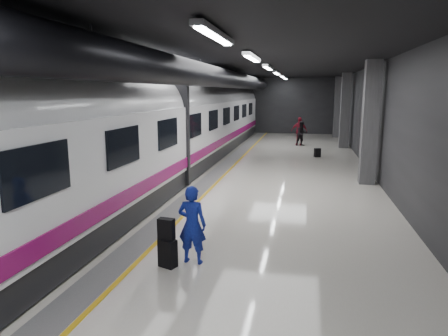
# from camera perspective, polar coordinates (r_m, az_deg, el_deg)

# --- Properties ---
(ground) EXTENTS (40.00, 40.00, 0.00)m
(ground) POSITION_cam_1_polar(r_m,az_deg,el_deg) (13.97, 1.92, -3.14)
(ground) COLOR beige
(ground) RESTS_ON ground
(platform_hall) EXTENTS (10.02, 40.02, 4.51)m
(platform_hall) POSITION_cam_1_polar(r_m,az_deg,el_deg) (14.55, 1.53, 11.48)
(platform_hall) COLOR black
(platform_hall) RESTS_ON ground
(train) EXTENTS (3.05, 38.00, 4.05)m
(train) POSITION_cam_1_polar(r_m,az_deg,el_deg) (14.52, -10.82, 5.49)
(train) COLOR black
(train) RESTS_ON ground
(traveler_main) EXTENTS (0.60, 0.41, 1.58)m
(traveler_main) POSITION_cam_1_polar(r_m,az_deg,el_deg) (7.98, -4.58, -8.07)
(traveler_main) COLOR #1733AD
(traveler_main) RESTS_ON ground
(suitcase_main) EXTENTS (0.39, 0.32, 0.55)m
(suitcase_main) POSITION_cam_1_polar(r_m,az_deg,el_deg) (8.02, -8.05, -11.96)
(suitcase_main) COLOR black
(suitcase_main) RESTS_ON ground
(shoulder_bag) EXTENTS (0.33, 0.20, 0.42)m
(shoulder_bag) POSITION_cam_1_polar(r_m,az_deg,el_deg) (7.88, -8.25, -8.61)
(shoulder_bag) COLOR black
(shoulder_bag) RESTS_ON suitcase_main
(traveler_far_a) EXTENTS (0.94, 0.86, 1.56)m
(traveler_far_a) POSITION_cam_1_polar(r_m,az_deg,el_deg) (25.81, 11.05, 4.85)
(traveler_far_a) COLOR black
(traveler_far_a) RESTS_ON ground
(traveler_far_b) EXTENTS (1.11, 0.61, 1.79)m
(traveler_far_b) POSITION_cam_1_polar(r_m,az_deg,el_deg) (26.16, 10.69, 5.20)
(traveler_far_b) COLOR maroon
(traveler_far_b) RESTS_ON ground
(suitcase_far) EXTENTS (0.37, 0.32, 0.46)m
(suitcase_far) POSITION_cam_1_polar(r_m,az_deg,el_deg) (21.54, 13.20, 2.15)
(suitcase_far) COLOR black
(suitcase_far) RESTS_ON ground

